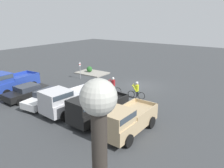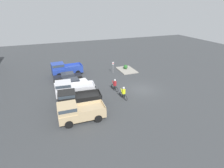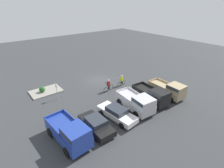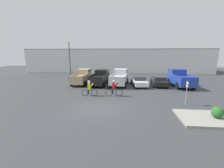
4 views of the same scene
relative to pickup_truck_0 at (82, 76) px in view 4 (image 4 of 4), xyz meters
name	(u,v)px [view 4 (image 4 of 4)]	position (x,y,z in m)	size (l,w,h in m)	color
ground_plane	(97,109)	(4.20, -10.13, -1.09)	(80.00, 80.00, 0.00)	#383A3D
warehouse_building	(117,60)	(4.20, 17.36, 1.66)	(42.85, 10.99, 5.50)	silver
pickup_truck_0	(82,76)	(0.00, 0.00, 0.00)	(2.27, 4.89, 2.10)	tan
pickup_truck_1	(100,77)	(2.82, -0.38, -0.01)	(2.46, 5.12, 2.09)	black
pickup_truck_2	(120,77)	(5.63, -0.31, 0.05)	(2.67, 5.20, 2.18)	silver
sedan_0	(139,81)	(8.39, -0.59, -0.41)	(2.25, 4.93, 1.35)	white
sedan_1	(159,81)	(11.19, -0.40, -0.42)	(2.00, 4.42, 1.33)	black
pickup_truck_3	(179,78)	(13.96, -0.33, 0.10)	(2.57, 5.26, 2.29)	#233D9E
cyclist_0	(114,88)	(5.27, -6.21, -0.21)	(1.86, 0.53, 1.77)	black
cyclist_1	(89,88)	(2.66, -6.40, -0.21)	(1.73, 0.52, 1.71)	black
fire_lane_sign	(187,90)	(11.85, -8.47, 0.23)	(0.06, 0.30, 2.19)	#9E9EA3
lamppost	(70,55)	(-5.49, 9.60, 2.99)	(0.36, 0.36, 6.98)	#2D2823
curb_island	(209,118)	(12.38, -11.40, -1.02)	(4.13, 2.86, 0.15)	gray
shrub	(217,112)	(12.85, -11.40, -0.55)	(0.79, 0.79, 0.79)	#286028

